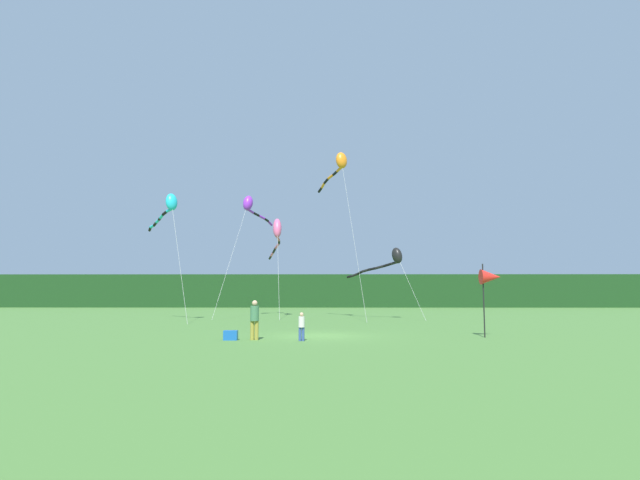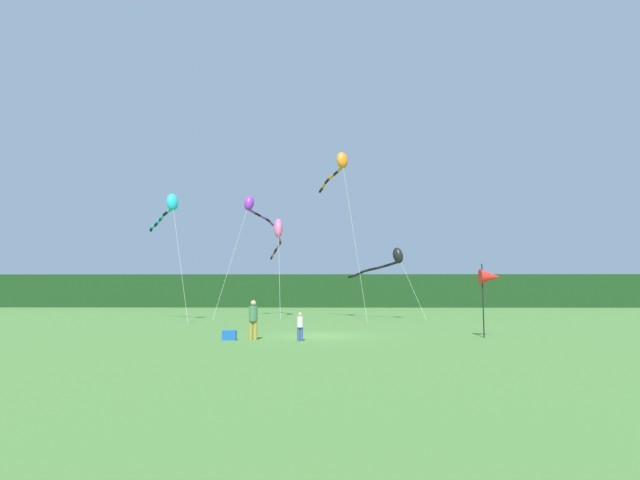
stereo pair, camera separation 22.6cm
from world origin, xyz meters
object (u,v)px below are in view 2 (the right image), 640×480
object	(u,v)px
kite_cyan	(170,206)
kite_orange	(340,165)
person_adult	(253,318)
kite_black	(391,259)
banner_flag_pole	(490,278)
kite_purple	(251,205)
person_child	(300,325)
cooler_box	(229,335)
kite_rainbow	(278,232)

from	to	relation	value
kite_cyan	kite_orange	bearing A→B (deg)	9.28
person_adult	kite_black	bearing A→B (deg)	64.66
banner_flag_pole	kite_black	xyz separation A→B (m)	(-2.54, 15.69, 1.85)
kite_purple	kite_black	bearing A→B (deg)	-17.90
person_adult	kite_cyan	world-z (taller)	kite_cyan
person_child	cooler_box	distance (m)	3.10
kite_purple	kite_cyan	size ratio (longest dim) A/B	1.14
cooler_box	kite_orange	distance (m)	20.07
banner_flag_pole	kite_orange	world-z (taller)	kite_orange
cooler_box	banner_flag_pole	size ratio (longest dim) A/B	0.17
kite_rainbow	kite_black	world-z (taller)	kite_rainbow
kite_rainbow	person_adult	bearing A→B (deg)	-87.13
person_child	cooler_box	bearing A→B (deg)	173.16
kite_purple	kite_orange	distance (m)	9.28
banner_flag_pole	kite_cyan	distance (m)	23.03
cooler_box	kite_cyan	bearing A→B (deg)	117.35
cooler_box	kite_orange	bearing A→B (deg)	72.00
kite_rainbow	kite_orange	bearing A→B (deg)	-43.95
kite_purple	kite_rainbow	xyz separation A→B (m)	(2.33, -0.10, -2.32)
person_adult	banner_flag_pole	bearing A→B (deg)	6.98
person_adult	person_child	world-z (taller)	person_adult
banner_flag_pole	kite_orange	xyz separation A→B (m)	(-6.48, 14.33, 8.93)
person_adult	kite_orange	xyz separation A→B (m)	(4.10, 15.62, 10.68)
banner_flag_pole	kite_rainbow	world-z (taller)	kite_rainbow
kite_orange	kite_purple	bearing A→B (deg)	145.95
person_adult	person_child	xyz separation A→B (m)	(2.04, -0.44, -0.28)
banner_flag_pole	kite_black	bearing A→B (deg)	99.21
kite_orange	kite_cyan	bearing A→B (deg)	-170.72
cooler_box	kite_rainbow	bearing A→B (deg)	90.08
kite_purple	banner_flag_pole	bearing A→B (deg)	-54.25
person_adult	banner_flag_pole	world-z (taller)	banner_flag_pole
person_adult	kite_purple	xyz separation A→B (m)	(-3.36, 20.66, 8.43)
person_adult	kite_rainbow	bearing A→B (deg)	92.87
banner_flag_pole	kite_purple	xyz separation A→B (m)	(-13.94, 19.37, 6.68)
kite_orange	person_child	bearing A→B (deg)	-97.30
banner_flag_pole	kite_cyan	size ratio (longest dim) A/B	0.37
banner_flag_pole	kite_cyan	xyz separation A→B (m)	(-18.68, 12.33, 5.43)
person_child	kite_black	bearing A→B (deg)	71.01
kite_purple	kite_rainbow	bearing A→B (deg)	-2.34
person_child	kite_rainbow	world-z (taller)	kite_rainbow
cooler_box	kite_purple	world-z (taller)	kite_purple
kite_purple	kite_cyan	distance (m)	8.57
kite_rainbow	kite_orange	distance (m)	8.47
kite_black	person_child	bearing A→B (deg)	-108.99
cooler_box	kite_cyan	xyz separation A→B (m)	(-7.09, 13.71, 7.92)
kite_purple	kite_black	world-z (taller)	kite_purple
kite_rainbow	banner_flag_pole	bearing A→B (deg)	-58.92
kite_orange	kite_cyan	world-z (taller)	kite_orange
kite_orange	kite_black	bearing A→B (deg)	19.05
cooler_box	kite_black	xyz separation A→B (m)	(9.04, 17.06, 4.34)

